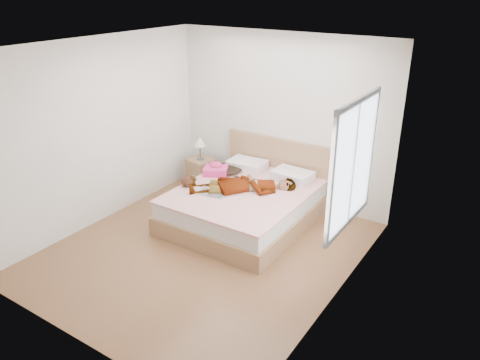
{
  "coord_description": "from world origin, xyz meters",
  "views": [
    {
      "loc": [
        3.28,
        -4.14,
        3.29
      ],
      "look_at": [
        0.0,
        0.85,
        0.7
      ],
      "focal_mm": 35.0,
      "sensor_mm": 36.0,
      "label": 1
    }
  ],
  "objects_px": {
    "towel": "(216,169)",
    "coffee_mug": "(215,189)",
    "plush_toy": "(188,181)",
    "nightstand": "(201,171)",
    "bed": "(247,202)",
    "phone": "(230,161)",
    "magazine": "(212,192)",
    "woman": "(243,182)"
  },
  "relations": [
    {
      "from": "phone",
      "to": "nightstand",
      "type": "relative_size",
      "value": 0.11
    },
    {
      "from": "woman",
      "to": "bed",
      "type": "relative_size",
      "value": 0.74
    },
    {
      "from": "bed",
      "to": "nightstand",
      "type": "xyz_separation_m",
      "value": [
        -1.29,
        0.57,
        0.02
      ]
    },
    {
      "from": "towel",
      "to": "coffee_mug",
      "type": "height_order",
      "value": "towel"
    },
    {
      "from": "nightstand",
      "to": "magazine",
      "type": "bearing_deg",
      "value": -45.45
    },
    {
      "from": "bed",
      "to": "towel",
      "type": "distance_m",
      "value": 0.77
    },
    {
      "from": "bed",
      "to": "plush_toy",
      "type": "xyz_separation_m",
      "value": [
        -0.75,
        -0.41,
        0.31
      ]
    },
    {
      "from": "phone",
      "to": "nightstand",
      "type": "xyz_separation_m",
      "value": [
        -0.76,
        0.23,
        -0.41
      ]
    },
    {
      "from": "woman",
      "to": "towel",
      "type": "xyz_separation_m",
      "value": [
        -0.66,
        0.24,
        -0.03
      ]
    },
    {
      "from": "bed",
      "to": "coffee_mug",
      "type": "bearing_deg",
      "value": -128.88
    },
    {
      "from": "nightstand",
      "to": "coffee_mug",
      "type": "bearing_deg",
      "value": -43.47
    },
    {
      "from": "towel",
      "to": "nightstand",
      "type": "xyz_separation_m",
      "value": [
        -0.61,
        0.4,
        -0.29
      ]
    },
    {
      "from": "phone",
      "to": "magazine",
      "type": "relative_size",
      "value": 0.21
    },
    {
      "from": "phone",
      "to": "nightstand",
      "type": "distance_m",
      "value": 0.89
    },
    {
      "from": "coffee_mug",
      "to": "phone",
      "type": "bearing_deg",
      "value": 107.79
    },
    {
      "from": "phone",
      "to": "towel",
      "type": "relative_size",
      "value": 0.22
    },
    {
      "from": "phone",
      "to": "towel",
      "type": "height_order",
      "value": "phone"
    },
    {
      "from": "woman",
      "to": "towel",
      "type": "bearing_deg",
      "value": -145.65
    },
    {
      "from": "nightstand",
      "to": "towel",
      "type": "bearing_deg",
      "value": -33.14
    },
    {
      "from": "plush_toy",
      "to": "towel",
      "type": "bearing_deg",
      "value": 83.01
    },
    {
      "from": "bed",
      "to": "woman",
      "type": "bearing_deg",
      "value": -110.41
    },
    {
      "from": "bed",
      "to": "nightstand",
      "type": "bearing_deg",
      "value": 156.16
    },
    {
      "from": "magazine",
      "to": "coffee_mug",
      "type": "bearing_deg",
      "value": 72.66
    },
    {
      "from": "coffee_mug",
      "to": "plush_toy",
      "type": "distance_m",
      "value": 0.46
    },
    {
      "from": "towel",
      "to": "magazine",
      "type": "relative_size",
      "value": 0.95
    },
    {
      "from": "towel",
      "to": "plush_toy",
      "type": "distance_m",
      "value": 0.58
    },
    {
      "from": "woman",
      "to": "magazine",
      "type": "relative_size",
      "value": 3.27
    },
    {
      "from": "coffee_mug",
      "to": "nightstand",
      "type": "relative_size",
      "value": 0.13
    },
    {
      "from": "woman",
      "to": "towel",
      "type": "height_order",
      "value": "woman"
    },
    {
      "from": "towel",
      "to": "magazine",
      "type": "height_order",
      "value": "towel"
    },
    {
      "from": "woman",
      "to": "magazine",
      "type": "distance_m",
      "value": 0.47
    },
    {
      "from": "woman",
      "to": "phone",
      "type": "distance_m",
      "value": 0.65
    },
    {
      "from": "towel",
      "to": "plush_toy",
      "type": "bearing_deg",
      "value": -96.99
    },
    {
      "from": "woman",
      "to": "bed",
      "type": "height_order",
      "value": "bed"
    },
    {
      "from": "towel",
      "to": "bed",
      "type": "bearing_deg",
      "value": -14.26
    },
    {
      "from": "bed",
      "to": "towel",
      "type": "relative_size",
      "value": 4.67
    },
    {
      "from": "plush_toy",
      "to": "nightstand",
      "type": "bearing_deg",
      "value": 118.74
    },
    {
      "from": "magazine",
      "to": "plush_toy",
      "type": "relative_size",
      "value": 1.73
    },
    {
      "from": "coffee_mug",
      "to": "bed",
      "type": "bearing_deg",
      "value": 51.12
    },
    {
      "from": "magazine",
      "to": "coffee_mug",
      "type": "distance_m",
      "value": 0.06
    },
    {
      "from": "magazine",
      "to": "woman",
      "type": "bearing_deg",
      "value": 50.87
    },
    {
      "from": "phone",
      "to": "towel",
      "type": "bearing_deg",
      "value": -169.73
    }
  ]
}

